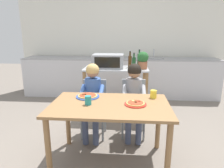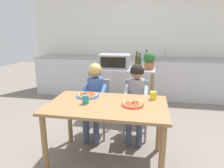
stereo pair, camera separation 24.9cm
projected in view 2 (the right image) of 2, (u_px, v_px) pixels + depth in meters
name	position (u px, v px, depth m)	size (l,w,h in m)	color
ground_plane	(121.00, 120.00, 3.55)	(11.77, 11.77, 0.00)	slate
back_wall_tiled	(132.00, 38.00, 4.94)	(4.99, 0.12, 2.70)	white
kitchen_counter	(130.00, 77.00, 4.78)	(4.49, 0.60, 1.10)	silver
kitchen_island_cart	(122.00, 84.00, 3.61)	(1.11, 0.55, 0.88)	#B7BABF
toaster_oven	(115.00, 61.00, 3.55)	(0.53, 0.37, 0.23)	#999BA0
bottle_squat_spirits	(146.00, 61.00, 3.54)	(0.06, 0.06, 0.31)	#1E4723
bottle_brown_beer	(137.00, 61.00, 3.54)	(0.06, 0.06, 0.28)	#4C2D14
bottle_tall_green_wine	(139.00, 64.00, 3.25)	(0.06, 0.06, 0.29)	#1E4723
potted_herb_plant	(149.00, 60.00, 3.37)	(0.19, 0.19, 0.29)	#9E5B3D
dining_table	(107.00, 112.00, 2.27)	(1.32, 0.81, 0.73)	olive
dining_chair_left	(97.00, 103.00, 2.99)	(0.36, 0.36, 0.81)	gray
dining_chair_right	(136.00, 104.00, 2.94)	(0.36, 0.36, 0.81)	gray
child_in_blue_striped_shirt	(95.00, 93.00, 2.82)	(0.32, 0.42, 1.06)	#424C6B
child_in_grey_shirt	(136.00, 93.00, 2.77)	(0.32, 0.42, 1.06)	#424C6B
pizza_plate_blue_rimmed	(88.00, 95.00, 2.50)	(0.28, 0.28, 0.03)	#3356B7
pizza_plate_red_rimmed	(133.00, 104.00, 2.19)	(0.24, 0.24, 0.03)	red
drinking_cup_teal	(86.00, 99.00, 2.24)	(0.07, 0.07, 0.10)	teal
drinking_cup_yellow	(153.00, 95.00, 2.39)	(0.08, 0.08, 0.09)	yellow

